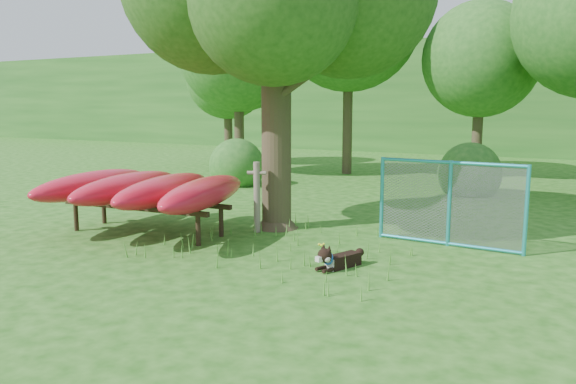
% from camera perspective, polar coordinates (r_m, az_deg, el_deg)
% --- Properties ---
extents(ground, '(80.00, 80.00, 0.00)m').
position_cam_1_polar(ground, '(9.40, -4.53, -6.94)').
color(ground, '#1B5410').
rests_on(ground, ground).
extents(wooden_post, '(0.39, 0.20, 1.43)m').
position_cam_1_polar(wooden_post, '(11.29, -3.18, -0.33)').
color(wooden_post, '#716555').
rests_on(wooden_post, ground).
extents(kayak_rack, '(4.13, 3.66, 1.19)m').
position_cam_1_polar(kayak_rack, '(11.47, -14.25, 0.33)').
color(kayak_rack, black).
rests_on(kayak_rack, ground).
extents(husky_dog, '(0.53, 0.92, 0.44)m').
position_cam_1_polar(husky_dog, '(8.90, 5.00, -6.81)').
color(husky_dog, black).
rests_on(husky_dog, ground).
extents(fence_section, '(2.68, 0.27, 2.61)m').
position_cam_1_polar(fence_section, '(10.56, 16.06, -1.14)').
color(fence_section, '#27A0B6').
rests_on(fence_section, ground).
extents(wildflower_clump, '(0.12, 0.10, 0.26)m').
position_cam_1_polar(wildflower_clump, '(9.47, 3.36, -5.49)').
color(wildflower_clump, '#509832').
rests_on(wildflower_clump, ground).
extents(bg_tree_a, '(4.40, 4.40, 6.70)m').
position_cam_1_polar(bg_tree_a, '(21.06, -5.09, 14.04)').
color(bg_tree_a, '#362C1D').
rests_on(bg_tree_a, ground).
extents(bg_tree_b, '(5.20, 5.20, 8.22)m').
position_cam_1_polar(bg_tree_b, '(21.37, 6.23, 16.99)').
color(bg_tree_b, '#362C1D').
rests_on(bg_tree_b, ground).
extents(bg_tree_c, '(4.00, 4.00, 6.12)m').
position_cam_1_polar(bg_tree_c, '(20.96, 19.01, 12.60)').
color(bg_tree_c, '#362C1D').
rests_on(bg_tree_c, ground).
extents(bg_tree_f, '(3.60, 3.60, 5.55)m').
position_cam_1_polar(bg_tree_f, '(24.88, -6.17, 11.47)').
color(bg_tree_f, '#362C1D').
rests_on(bg_tree_f, ground).
extents(shrub_left, '(1.80, 1.80, 1.80)m').
position_cam_1_polar(shrub_left, '(18.24, -5.20, 0.73)').
color(shrub_left, '#255F1E').
rests_on(shrub_left, ground).
extents(shrub_mid, '(1.80, 1.80, 1.80)m').
position_cam_1_polar(shrub_mid, '(17.06, 17.87, -0.21)').
color(shrub_mid, '#255F1E').
rests_on(shrub_mid, ground).
extents(wooded_hillside, '(80.00, 12.00, 6.00)m').
position_cam_1_polar(wooded_hillside, '(35.96, 20.34, 8.97)').
color(wooded_hillside, '#255F1E').
rests_on(wooded_hillside, ground).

